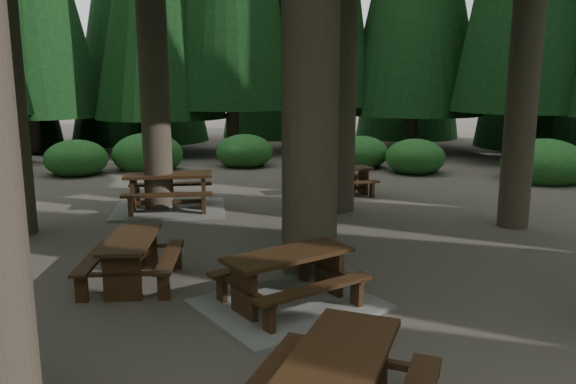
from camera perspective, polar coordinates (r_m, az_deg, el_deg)
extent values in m
plane|color=#4B453D|center=(8.42, -2.86, -8.78)|extent=(80.00, 80.00, 0.00)
cube|color=gray|center=(7.43, 0.07, -11.37)|extent=(2.67, 2.48, 0.05)
cube|color=#331E0F|center=(7.19, 0.07, -6.40)|extent=(1.80, 1.26, 0.06)
cube|color=#331E0F|center=(7.72, -2.36, -7.35)|extent=(1.64, 0.88, 0.05)
cube|color=#331E0F|center=(6.86, 2.82, -9.77)|extent=(1.64, 0.88, 0.05)
cube|color=#331E0F|center=(6.97, -4.51, -10.20)|extent=(0.27, 0.50, 0.67)
cube|color=#331E0F|center=(6.95, -4.52, -9.77)|extent=(0.60, 1.27, 0.06)
cube|color=#331E0F|center=(7.70, 4.19, -8.09)|extent=(0.27, 0.50, 0.67)
cube|color=#331E0F|center=(7.68, 4.20, -7.70)|extent=(0.60, 1.27, 0.06)
cube|color=#331E0F|center=(7.37, 0.07, -10.34)|extent=(1.32, 0.62, 0.07)
cube|color=#331E0F|center=(8.30, -15.66, -4.63)|extent=(0.85, 1.68, 0.05)
cube|color=#331E0F|center=(8.51, -19.13, -6.34)|extent=(0.45, 1.63, 0.04)
cube|color=#331E0F|center=(8.28, -11.91, -6.42)|extent=(0.45, 1.63, 0.04)
cube|color=#331E0F|center=(7.81, -16.49, -8.37)|extent=(0.50, 0.14, 0.64)
cube|color=#331E0F|center=(7.79, -16.51, -8.00)|extent=(1.29, 0.26, 0.05)
cube|color=#331E0F|center=(9.00, -14.72, -5.66)|extent=(0.50, 0.14, 0.64)
cube|color=#331E0F|center=(8.99, -14.73, -5.33)|extent=(1.29, 0.26, 0.05)
cube|color=#331E0F|center=(8.45, -15.48, -7.96)|extent=(0.27, 1.34, 0.07)
cube|color=gray|center=(13.02, -11.92, -1.71)|extent=(2.60, 2.20, 0.05)
cube|color=#331E0F|center=(12.87, -12.06, 1.68)|extent=(1.98, 0.88, 0.06)
cube|color=#331E0F|center=(13.56, -11.83, 0.78)|extent=(1.94, 0.40, 0.05)
cube|color=#331E0F|center=(12.29, -12.19, -0.29)|extent=(1.94, 0.40, 0.05)
cube|color=#331E0F|center=(13.02, -15.37, -0.24)|extent=(0.13, 0.59, 0.77)
cube|color=#331E0F|center=(13.01, -15.39, 0.04)|extent=(0.19, 1.56, 0.06)
cube|color=#331E0F|center=(12.91, -8.56, -0.06)|extent=(0.13, 0.59, 0.77)
cube|color=#331E0F|center=(12.90, -8.57, 0.22)|extent=(0.19, 1.56, 0.06)
cube|color=#331E0F|center=(12.98, -11.95, -0.99)|extent=(1.61, 0.20, 0.09)
cube|color=#331E0F|center=(14.39, 5.31, 2.36)|extent=(1.68, 0.77, 0.05)
cube|color=#331E0F|center=(14.93, 4.50, 1.64)|extent=(1.65, 0.36, 0.05)
cube|color=#331E0F|center=(13.94, 6.13, 0.93)|extent=(1.65, 0.36, 0.05)
cube|color=#331E0F|center=(14.22, 2.84, 0.84)|extent=(0.11, 0.50, 0.65)
cube|color=#331E0F|center=(14.21, 2.84, 1.06)|extent=(0.18, 1.32, 0.05)
cube|color=#331E0F|center=(14.71, 7.64, 1.10)|extent=(0.11, 0.50, 0.65)
cube|color=#331E0F|center=(14.70, 7.65, 1.31)|extent=(0.18, 1.32, 0.05)
cube|color=#331E0F|center=(14.48, 5.27, 0.34)|extent=(1.36, 0.19, 0.07)
cube|color=#331E0F|center=(4.54, 4.89, -16.75)|extent=(1.56, 1.89, 0.06)
cube|color=#331E0F|center=(4.86, -2.38, -18.76)|extent=(1.18, 1.65, 0.05)
cube|color=#331E0F|center=(5.34, 7.02, -17.00)|extent=(0.51, 0.36, 0.72)
cube|color=#331E0F|center=(5.31, 7.03, -16.42)|extent=(1.26, 0.85, 0.06)
ellipsoid|color=#1D5723|center=(18.00, 24.53, 2.26)|extent=(2.42, 2.42, 1.49)
ellipsoid|color=#1D5723|center=(18.38, 12.78, 3.16)|extent=(1.90, 1.90, 1.17)
ellipsoid|color=#1D5723|center=(19.25, 7.44, 3.70)|extent=(1.84, 1.84, 1.13)
ellipsoid|color=#1D5723|center=(19.40, -4.44, 3.81)|extent=(1.95, 1.95, 1.20)
ellipsoid|color=#1D5723|center=(19.20, -14.05, 3.44)|extent=(2.31, 2.31, 1.42)
ellipsoid|color=#1D5723|center=(18.76, -20.70, 2.88)|extent=(1.93, 1.93, 1.19)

